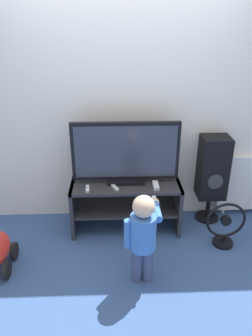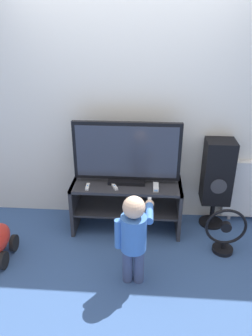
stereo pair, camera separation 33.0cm
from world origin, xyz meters
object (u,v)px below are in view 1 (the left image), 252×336
television (126,154)px  speaker_tower (213,169)px  floor_fan (225,226)px  remote_primary (87,189)px  game_console (156,185)px  child (143,232)px  radiator (245,183)px  remote_secondary (115,187)px

television → speaker_tower: television is taller
speaker_tower → floor_fan: size_ratio=2.03×
television → speaker_tower: 1.00m
remote_primary → speaker_tower: 1.39m
game_console → child: child is taller
speaker_tower → radiator: speaker_tower is taller
floor_fan → child: bearing=-152.8°
television → child: bearing=-81.9°
remote_secondary → speaker_tower: speaker_tower is taller
television → remote_secondary: television is taller
floor_fan → radiator: size_ratio=0.68×
remote_secondary → floor_fan: 1.20m
remote_primary → radiator: (1.80, 0.39, -0.18)m
radiator → remote_secondary: bearing=-166.5°
remote_primary → floor_fan: size_ratio=0.26×
child → floor_fan: (0.89, 0.45, -0.29)m
game_console → speaker_tower: speaker_tower is taller
child → game_console: bearing=74.8°
game_console → floor_fan: game_console is taller
game_console → remote_primary: size_ratio=1.20×
television → floor_fan: 1.26m
speaker_tower → radiator: bearing=14.7°
remote_secondary → radiator: 1.58m
game_console → remote_secondary: bearing=-179.2°
child → radiator: bearing=39.4°
floor_fan → radiator: bearing=56.3°
game_console → floor_fan: size_ratio=0.31×
game_console → radiator: bearing=18.1°
game_console → remote_primary: 0.70m
remote_primary → floor_fan: (1.40, -0.22, -0.35)m
speaker_tower → floor_fan: (0.04, -0.49, -0.41)m
television → remote_secondary: bearing=-130.6°
child → radiator: size_ratio=1.18×
television → speaker_tower: (0.97, 0.11, -0.25)m
child → remote_secondary: bearing=108.8°
television → child: television is taller
television → remote_secondary: (-0.12, -0.14, -0.32)m
television → remote_primary: bearing=-158.2°
game_console → speaker_tower: 0.70m
television → radiator: television is taller
remote_primary → game_console: bearing=2.2°
television → remote_secondary: 0.36m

